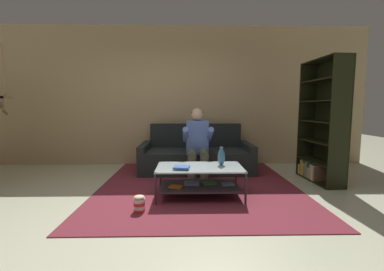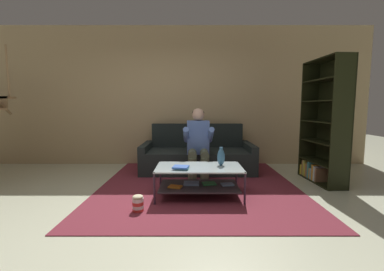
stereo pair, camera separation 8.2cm
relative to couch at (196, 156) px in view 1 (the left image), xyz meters
name	(u,v)px [view 1 (the left image)]	position (x,y,z in m)	size (l,w,h in m)	color
ground	(156,206)	(-0.57, -1.82, -0.28)	(16.80, 16.80, 0.00)	beige
back_partition	(168,97)	(-0.57, 0.64, 1.17)	(8.40, 0.12, 2.90)	tan
couch	(196,156)	(0.00, 0.00, 0.00)	(2.10, 0.99, 0.89)	#1F2726
person_seated_center	(197,141)	(0.00, -0.58, 0.37)	(0.50, 0.58, 1.20)	#555A43
coffee_table	(199,177)	(-0.01, -1.48, 0.00)	(1.16, 0.65, 0.42)	#B0C2C2
area_rug	(198,183)	(-0.01, -0.87, -0.28)	(3.00, 3.42, 0.01)	maroon
vase	(221,157)	(0.30, -1.41, 0.26)	(0.10, 0.10, 0.26)	#346084
book_stack	(182,168)	(-0.25, -1.63, 0.16)	(0.23, 0.21, 0.04)	teal
bookshelf	(323,131)	(2.06, -0.74, 0.54)	(0.38, 0.96, 1.98)	black
popcorn_tub	(139,204)	(-0.74, -2.00, -0.18)	(0.13, 0.13, 0.20)	red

